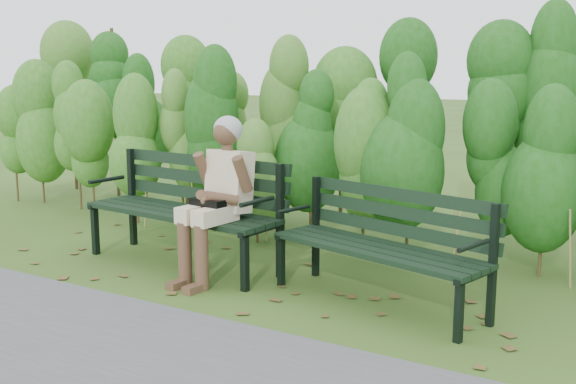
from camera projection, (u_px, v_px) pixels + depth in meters
The scene contains 7 objects.
ground at pixel (267, 282), 5.88m from camera, with size 80.00×80.00×0.00m, color #374C1C.
footpath at pixel (69, 379), 4.02m from camera, with size 60.00×2.50×0.01m, color #474749.
hedge_band at pixel (360, 124), 7.23m from camera, with size 11.04×1.67×2.42m.
leaf_litter at pixel (276, 288), 5.72m from camera, with size 5.95×2.17×0.01m.
bench_left at pixel (189, 201), 6.40m from camera, with size 2.11×0.86×1.03m.
bench_right at pixel (385, 237), 5.30m from camera, with size 1.89×1.02×0.90m.
seated_woman at pixel (218, 188), 5.87m from camera, with size 0.57×0.84×1.44m.
Camera 1 is at (3.05, -4.76, 1.81)m, focal length 42.00 mm.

